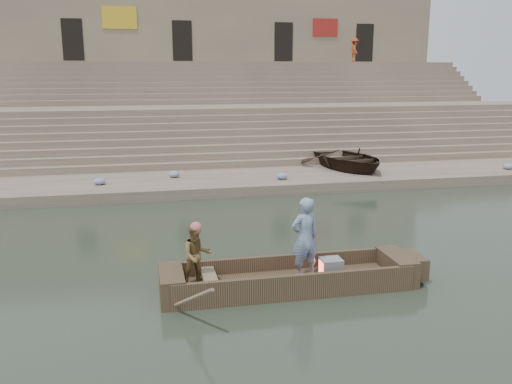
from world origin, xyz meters
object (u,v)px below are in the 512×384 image
object	(u,v)px
main_rowboat	(289,284)
standing_man	(305,238)
television	(330,267)
pedestrian	(355,50)
beached_rowboat	(348,159)
rowing_man	(197,255)

from	to	relation	value
main_rowboat	standing_man	xyz separation A→B (m)	(0.36, 0.05, 1.02)
main_rowboat	standing_man	world-z (taller)	standing_man
television	pedestrian	world-z (taller)	pedestrian
standing_man	beached_rowboat	xyz separation A→B (m)	(5.50, 11.38, -0.27)
television	standing_man	bearing A→B (deg)	174.86
rowing_man	pedestrian	size ratio (longest dim) A/B	0.83
beached_rowboat	pedestrian	bearing A→B (deg)	55.43
television	beached_rowboat	xyz separation A→B (m)	(4.91, 11.43, 0.44)
standing_man	rowing_man	xyz separation A→B (m)	(-2.36, 0.05, -0.24)
rowing_man	television	bearing A→B (deg)	-12.02
rowing_man	beached_rowboat	xyz separation A→B (m)	(7.86, 11.33, -0.02)
main_rowboat	standing_man	distance (m)	1.08
standing_man	beached_rowboat	distance (m)	12.64
rowing_man	television	distance (m)	2.99
standing_man	pedestrian	world-z (taller)	pedestrian
main_rowboat	rowing_man	size ratio (longest dim) A/B	3.77
rowing_man	pedestrian	world-z (taller)	pedestrian
main_rowboat	television	xyz separation A→B (m)	(0.95, -0.00, 0.31)
main_rowboat	pedestrian	distance (m)	27.84
television	main_rowboat	bearing A→B (deg)	180.00
main_rowboat	television	bearing A→B (deg)	-0.00
television	beached_rowboat	world-z (taller)	beached_rowboat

